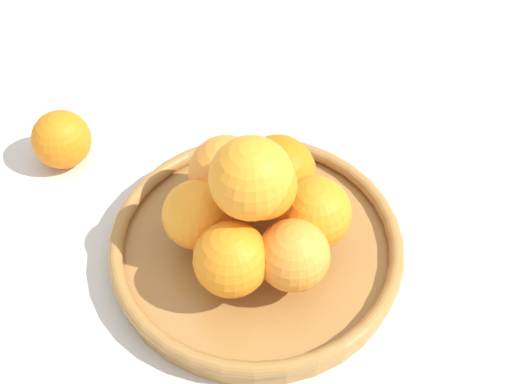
{
  "coord_description": "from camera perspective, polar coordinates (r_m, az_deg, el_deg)",
  "views": [
    {
      "loc": [
        0.42,
        0.18,
        0.63
      ],
      "look_at": [
        0.0,
        0.0,
        0.11
      ],
      "focal_mm": 50.0,
      "sensor_mm": 36.0,
      "label": 1
    }
  ],
  "objects": [
    {
      "name": "stray_orange",
      "position": [
        0.88,
        -15.3,
        4.08
      ],
      "size": [
        0.07,
        0.07,
        0.07
      ],
      "primitive_type": "sphere",
      "color": "orange",
      "rests_on": "ground_plane"
    },
    {
      "name": "fruit_bowl",
      "position": [
        0.76,
        0.0,
        -4.4
      ],
      "size": [
        0.31,
        0.31,
        0.03
      ],
      "color": "#A57238",
      "rests_on": "ground_plane"
    },
    {
      "name": "ground_plane",
      "position": [
        0.78,
        0.0,
        -5.17
      ],
      "size": [
        4.0,
        4.0,
        0.0
      ],
      "primitive_type": "plane",
      "color": "beige"
    },
    {
      "name": "orange_pile",
      "position": [
        0.71,
        0.11,
        -0.87
      ],
      "size": [
        0.2,
        0.18,
        0.14
      ],
      "color": "orange",
      "rests_on": "fruit_bowl"
    }
  ]
}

